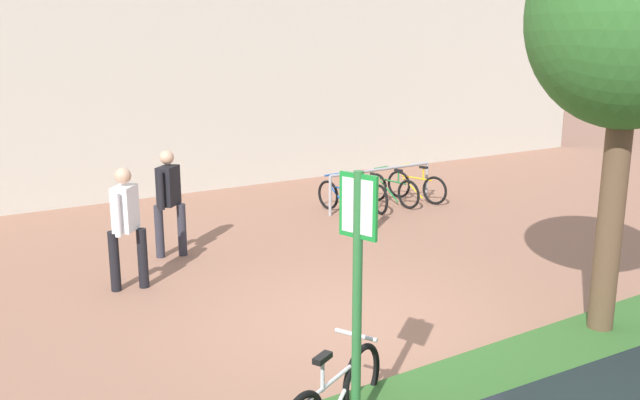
# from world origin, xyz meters

# --- Properties ---
(ground_plane) EXTENTS (60.00, 60.00, 0.00)m
(ground_plane) POSITION_xyz_m (0.00, 0.00, 0.00)
(ground_plane) COLOR #936651
(planter_strip) EXTENTS (7.00, 1.10, 0.16)m
(planter_strip) POSITION_xyz_m (0.32, -2.07, 0.08)
(planter_strip) COLOR #336028
(planter_strip) RESTS_ON ground
(tree_sidewalk) EXTENTS (2.15, 2.15, 4.81)m
(tree_sidewalk) POSITION_xyz_m (2.05, -1.88, 3.58)
(tree_sidewalk) COLOR brown
(tree_sidewalk) RESTS_ON ground
(parking_sign_post) EXTENTS (0.13, 0.35, 2.38)m
(parking_sign_post) POSITION_xyz_m (-1.54, -2.07, 1.56)
(parking_sign_post) COLOR #2D7238
(parking_sign_post) RESTS_ON ground
(bike_rack_cluster) EXTENTS (2.66, 1.62, 0.83)m
(bike_rack_cluster) POSITION_xyz_m (3.87, 4.62, 0.35)
(bike_rack_cluster) COLOR #99999E
(bike_rack_cluster) RESTS_ON ground
(bollard_steel) EXTENTS (0.16, 0.16, 0.90)m
(bollard_steel) POSITION_xyz_m (2.60, 3.24, 0.45)
(bollard_steel) COLOR #ADADB2
(bollard_steel) RESTS_ON ground
(person_suited_navy) EXTENTS (0.48, 0.46, 1.72)m
(person_suited_navy) POSITION_xyz_m (-1.01, 3.77, 0.98)
(person_suited_navy) COLOR #2D2D38
(person_suited_navy) RESTS_ON ground
(person_shirt_blue) EXTENTS (0.51, 0.49, 1.72)m
(person_shirt_blue) POSITION_xyz_m (-2.02, 2.67, 0.98)
(person_shirt_blue) COLOR black
(person_shirt_blue) RESTS_ON ground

